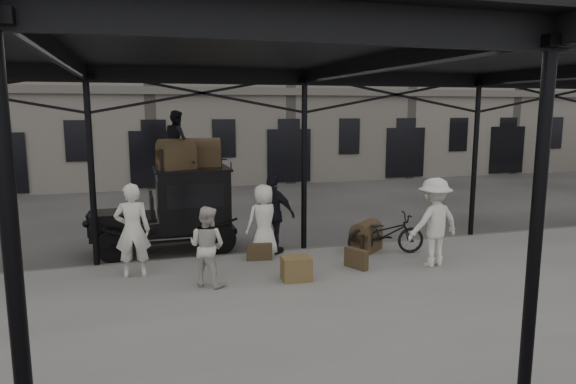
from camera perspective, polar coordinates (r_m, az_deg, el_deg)
name	(u,v)px	position (r m, az deg, el deg)	size (l,w,h in m)	color
ground	(332,278)	(11.51, 4.93, -9.50)	(120.00, 120.00, 0.00)	#383533
platform	(372,308)	(9.77, 9.35, -12.62)	(28.00, 8.00, 0.15)	slate
canopy	(372,56)	(9.37, 9.33, 14.67)	(22.50, 9.00, 4.74)	black
building_frontage	(210,45)	(28.60, -8.71, 15.80)	(64.00, 8.00, 14.00)	slate
taxi	(180,205)	(13.66, -11.86, -1.45)	(3.65, 1.55, 2.18)	black
porter_left	(133,230)	(11.31, -16.89, -4.11)	(0.74, 0.48, 2.02)	silver
porter_midleft	(207,246)	(10.48, -8.98, -5.96)	(0.79, 0.62, 1.63)	beige
porter_centre	(264,220)	(12.38, -2.72, -3.18)	(0.86, 0.56, 1.76)	silver
porter_official	(273,214)	(12.60, -1.65, -2.45)	(1.16, 0.48, 1.98)	black
porter_right	(434,222)	(12.06, 15.91, -3.24)	(1.30, 0.75, 2.02)	silver
bicycle	(386,234)	(12.87, 10.81, -4.57)	(0.67, 1.92, 1.01)	black
porter_roof	(177,140)	(13.35, -12.20, 5.71)	(0.72, 0.56, 1.47)	black
steamer_trunk_roof_near	(176,157)	(13.23, -12.30, 3.87)	(0.88, 0.54, 0.64)	#44371F
steamer_trunk_roof_far	(204,155)	(13.75, -9.33, 4.13)	(0.86, 0.52, 0.63)	#44371F
steamer_trunk_platform	(366,238)	(13.09, 8.65, -5.12)	(0.87, 0.53, 0.64)	#44371F
wicker_hamper	(296,268)	(10.81, 0.93, -8.49)	(0.60, 0.45, 0.50)	brown
suitcase_upright	(356,259)	(11.68, 7.58, -7.34)	(0.15, 0.60, 0.45)	#44371F
suitcase_flat	(259,252)	(12.21, -3.21, -6.66)	(0.60, 0.15, 0.40)	#44371F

